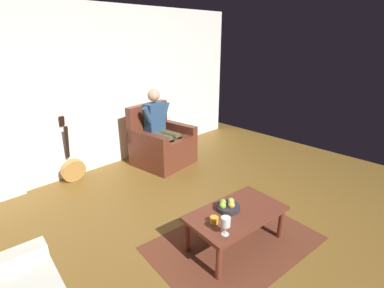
% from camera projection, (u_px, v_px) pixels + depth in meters
% --- Properties ---
extents(ground_plane, '(6.62, 6.62, 0.00)m').
position_uv_depth(ground_plane, '(239.00, 241.00, 3.07)').
color(ground_plane, brown).
extents(wall_back, '(5.81, 0.06, 2.52)m').
position_uv_depth(wall_back, '(98.00, 90.00, 4.48)').
color(wall_back, white).
rests_on(wall_back, ground).
extents(rug, '(1.83, 1.35, 0.01)m').
position_uv_depth(rug, '(234.00, 243.00, 3.05)').
color(rug, '#5B2C1C').
rests_on(rug, ground).
extents(armchair, '(0.94, 0.91, 0.99)m').
position_uv_depth(armchair, '(161.00, 145.00, 4.87)').
color(armchair, '#5F2C1E').
rests_on(armchair, ground).
extents(person_seated, '(0.61, 0.62, 1.26)m').
position_uv_depth(person_seated, '(160.00, 126.00, 4.76)').
color(person_seated, navy).
rests_on(person_seated, ground).
extents(coffee_table, '(1.07, 0.68, 0.39)m').
position_uv_depth(coffee_table, '(236.00, 216.00, 2.93)').
color(coffee_table, brown).
rests_on(coffee_table, ground).
extents(guitar, '(0.35, 0.26, 0.99)m').
position_uv_depth(guitar, '(73.00, 168.00, 4.28)').
color(guitar, '#BB8943').
rests_on(guitar, ground).
extents(wine_glass_near, '(0.09, 0.09, 0.18)m').
position_uv_depth(wine_glass_near, '(226.00, 223.00, 2.53)').
color(wine_glass_near, silver).
rests_on(wine_glass_near, coffee_table).
extents(fruit_bowl, '(0.24, 0.24, 0.11)m').
position_uv_depth(fruit_bowl, '(228.00, 206.00, 2.93)').
color(fruit_bowl, '#28262C').
rests_on(fruit_bowl, coffee_table).
extents(candle_jar, '(0.08, 0.08, 0.06)m').
position_uv_depth(candle_jar, '(214.00, 220.00, 2.73)').
color(candle_jar, gold).
rests_on(candle_jar, coffee_table).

